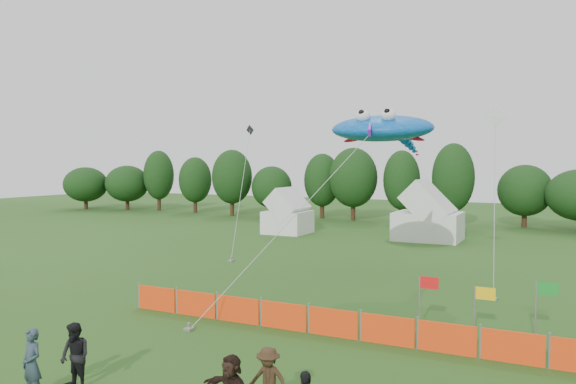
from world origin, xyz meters
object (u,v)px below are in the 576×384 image
at_px(tent_left, 288,215).
at_px(tent_right, 428,217).
at_px(spectator_a, 32,364).
at_px(stingray_kite, 385,129).
at_px(spectator_c, 268,381).
at_px(barrier_fence, 387,330).
at_px(spectator_b, 75,356).

height_order(tent_left, tent_right, tent_right).
relative_size(tent_right, spectator_a, 2.80).
bearing_deg(tent_left, stingray_kite, -48.65).
relative_size(spectator_a, stingray_kite, 0.10).
bearing_deg(spectator_a, spectator_c, 28.77).
height_order(barrier_fence, spectator_c, spectator_c).
xyz_separation_m(barrier_fence, spectator_b, (-6.61, -7.53, 0.42)).
xyz_separation_m(spectator_a, spectator_b, (0.53, 0.96, -0.02)).
distance_m(spectator_a, stingray_kite, 20.66).
xyz_separation_m(spectator_b, spectator_c, (5.48, 1.04, -0.08)).
relative_size(spectator_b, stingray_kite, 0.10).
height_order(spectator_c, stingray_kite, stingray_kite).
xyz_separation_m(tent_left, barrier_fence, (16.60, -25.65, -1.13)).
bearing_deg(spectator_b, tent_right, 93.38).
distance_m(tent_right, spectator_a, 35.35).
relative_size(barrier_fence, spectator_a, 11.74).
bearing_deg(tent_left, spectator_a, -74.51).
xyz_separation_m(tent_left, spectator_a, (9.46, -34.14, -0.70)).
height_order(tent_right, barrier_fence, tent_right).
relative_size(tent_left, spectator_b, 2.00).
bearing_deg(spectator_a, spectator_b, 71.22).
bearing_deg(tent_left, spectator_b, -73.23).
relative_size(barrier_fence, stingray_kite, 1.14).
bearing_deg(spectator_c, tent_left, 113.03).
bearing_deg(spectator_c, tent_right, 93.14).
bearing_deg(spectator_a, tent_left, 115.88).
distance_m(spectator_b, stingray_kite, 19.69).
distance_m(tent_right, spectator_c, 33.43).
height_order(tent_left, stingray_kite, stingray_kite).
bearing_deg(tent_left, barrier_fence, -57.08).
bearing_deg(barrier_fence, stingray_kite, 107.42).
bearing_deg(spectator_b, tent_left, 113.63).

